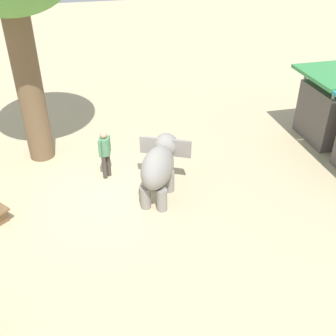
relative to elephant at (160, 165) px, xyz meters
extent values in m
plane|color=tan|center=(-0.48, -1.33, -1.04)|extent=(60.00, 60.00, 0.00)
cylinder|color=gray|center=(-0.32, -0.11, -0.69)|extent=(0.30, 0.30, 0.69)
cylinder|color=gray|center=(-0.10, 0.32, -0.69)|extent=(0.30, 0.30, 0.69)
cylinder|color=gray|center=(0.54, -0.54, -0.69)|extent=(0.30, 0.30, 0.69)
cylinder|color=gray|center=(0.75, -0.11, -0.69)|extent=(0.30, 0.30, 0.69)
ellipsoid|color=gray|center=(0.22, -0.11, 0.07)|extent=(1.94, 1.55, 1.04)
sphere|color=gray|center=(-0.74, 0.37, 0.20)|extent=(0.74, 0.74, 0.74)
cone|color=gray|center=(-0.98, 0.49, -0.46)|extent=(0.23, 0.23, 1.16)
cube|color=gray|center=(-0.86, -0.12, 0.20)|extent=(0.35, 0.58, 0.55)
cube|color=gray|center=(-0.42, 0.76, 0.20)|extent=(0.35, 0.58, 0.55)
cylinder|color=#3F3833|center=(-1.36, -1.38, -0.63)|extent=(0.14, 0.14, 0.82)
cylinder|color=#3F3833|center=(-1.25, -1.51, -0.63)|extent=(0.14, 0.14, 0.82)
cylinder|color=#4C7F59|center=(-1.31, -1.44, 0.07)|extent=(0.32, 0.32, 0.58)
sphere|color=tan|center=(-1.31, -1.44, 0.47)|extent=(0.22, 0.22, 0.22)
cylinder|color=#4C7F59|center=(-1.44, -1.28, 0.09)|extent=(0.09, 0.09, 0.55)
cylinder|color=#4C7F59|center=(-1.17, -1.60, 0.09)|extent=(0.09, 0.09, 0.55)
cylinder|color=brown|center=(-3.13, -3.49, 1.48)|extent=(0.83, 0.83, 5.04)
cube|color=brown|center=(0.33, -4.47, -0.83)|extent=(0.29, 0.33, 0.42)
cube|color=#59514C|center=(-2.00, 6.88, -0.04)|extent=(2.00, 1.80, 2.00)
cylinder|color=gray|center=(-1.10, 6.07, 0.16)|extent=(0.10, 0.10, 2.40)
cylinder|color=gray|center=(-2.90, 6.07, 0.16)|extent=(0.10, 0.10, 2.40)
camera|label=1|loc=(9.59, -2.05, 6.23)|focal=43.08mm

